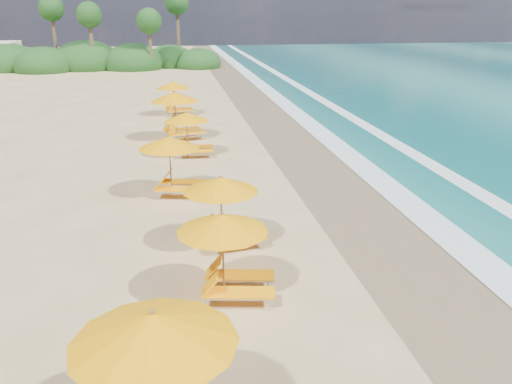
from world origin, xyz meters
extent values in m
plane|color=#D8B97E|center=(0.00, 0.00, 0.00)|extent=(160.00, 160.00, 0.00)
cube|color=#856C4F|center=(4.00, 0.00, 0.01)|extent=(4.00, 160.00, 0.01)
cube|color=white|center=(5.50, 0.00, 0.03)|extent=(1.20, 160.00, 0.01)
cube|color=white|center=(8.50, 0.00, 0.02)|extent=(0.80, 160.00, 0.01)
cone|color=#FF9F05|center=(-2.77, -8.00, 2.15)|extent=(2.61, 2.61, 0.47)
sphere|color=olive|center=(-2.77, -8.00, 2.42)|extent=(0.08, 0.08, 0.08)
cylinder|color=olive|center=(-1.37, -3.70, 1.01)|extent=(0.05, 0.05, 2.02)
cone|color=#FF9F05|center=(-1.37, -3.70, 1.85)|extent=(2.41, 2.41, 0.41)
sphere|color=olive|center=(-1.37, -3.70, 2.08)|extent=(0.07, 0.07, 0.07)
cylinder|color=olive|center=(-1.13, -0.99, 1.00)|extent=(0.05, 0.05, 2.00)
cone|color=#FF9F05|center=(-1.13, -0.99, 1.83)|extent=(2.36, 2.36, 0.40)
sphere|color=olive|center=(-1.13, -0.99, 2.06)|extent=(0.07, 0.07, 0.07)
cylinder|color=olive|center=(-2.47, 3.61, 1.04)|extent=(0.05, 0.05, 2.09)
cone|color=#FF9F05|center=(-2.47, 3.61, 1.91)|extent=(2.60, 2.60, 0.42)
sphere|color=olive|center=(-2.47, 3.61, 2.14)|extent=(0.07, 0.07, 0.07)
cylinder|color=olive|center=(-1.68, 8.68, 0.98)|extent=(0.05, 0.05, 1.96)
cone|color=#FF9F05|center=(-1.68, 8.68, 1.79)|extent=(2.13, 2.13, 0.39)
sphere|color=olive|center=(-1.68, 8.68, 2.01)|extent=(0.07, 0.07, 0.07)
cylinder|color=olive|center=(-2.11, 11.95, 1.18)|extent=(0.06, 0.06, 2.36)
cone|color=#FF9F05|center=(-2.11, 11.95, 2.16)|extent=(2.91, 2.91, 0.47)
sphere|color=olive|center=(-2.11, 11.95, 2.43)|extent=(0.08, 0.08, 0.08)
cylinder|color=olive|center=(-2.11, 18.28, 1.02)|extent=(0.05, 0.05, 2.04)
cone|color=#FF9F05|center=(-2.11, 18.28, 1.86)|extent=(2.47, 2.47, 0.41)
sphere|color=olive|center=(-2.11, 18.28, 2.09)|extent=(0.07, 0.07, 0.07)
ellipsoid|color=#163D14|center=(-6.00, 45.00, 0.62)|extent=(6.40, 6.40, 4.16)
ellipsoid|color=#163D14|center=(-11.00, 46.00, 0.70)|extent=(7.20, 7.20, 4.68)
ellipsoid|color=#163D14|center=(-15.00, 44.00, 0.58)|extent=(6.00, 6.00, 3.90)
ellipsoid|color=#163D14|center=(-2.00, 47.00, 0.55)|extent=(5.60, 5.60, 3.64)
ellipsoid|color=#163D14|center=(-19.00, 46.00, 0.64)|extent=(6.60, 6.60, 4.29)
ellipsoid|color=#163D14|center=(1.00, 45.00, 0.49)|extent=(5.00, 5.00, 3.25)
cylinder|color=brown|center=(-4.00, 43.00, 2.50)|extent=(0.36, 0.36, 5.00)
sphere|color=#163D14|center=(-4.00, 43.00, 5.00)|extent=(2.60, 2.60, 2.60)
cylinder|color=brown|center=(-10.00, 44.00, 2.80)|extent=(0.36, 0.36, 5.60)
sphere|color=#163D14|center=(-10.00, 44.00, 5.60)|extent=(2.60, 2.60, 2.60)
cylinder|color=brown|center=(-14.00, 46.00, 3.10)|extent=(0.36, 0.36, 6.20)
sphere|color=#163D14|center=(-14.00, 46.00, 6.20)|extent=(2.60, 2.60, 2.60)
cylinder|color=brown|center=(-1.00, 47.00, 3.40)|extent=(0.36, 0.36, 6.80)
sphere|color=#163D14|center=(-1.00, 47.00, 6.80)|extent=(2.60, 2.60, 2.60)
camera|label=1|loc=(-2.38, -14.37, 6.36)|focal=36.75mm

